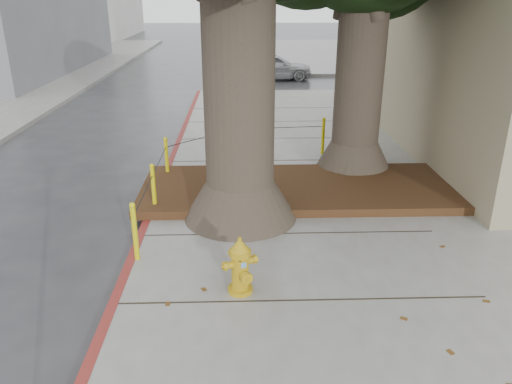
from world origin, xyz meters
TOP-DOWN VIEW (x-y plane):
  - ground at (0.00, 0.00)m, footprint 140.00×140.00m
  - sidewalk_far at (6.00, 30.00)m, footprint 16.00×20.00m
  - curb_red at (-2.00, 2.50)m, footprint 0.14×26.00m
  - planter_bed at (0.90, 3.90)m, footprint 6.40×2.60m
  - bollard_ring at (-0.87, 4.38)m, footprint 3.79×5.39m
  - fire_hydrant at (-0.31, 0.24)m, footprint 0.45×0.45m
  - car_silver at (1.32, 19.14)m, footprint 3.89×1.75m
  - car_red at (7.69, 18.41)m, footprint 3.83×1.77m
  - car_dark at (-11.15, 19.18)m, footprint 1.99×4.34m

SIDE VIEW (x-z plane):
  - ground at x=0.00m, z-range 0.00..0.00m
  - sidewalk_far at x=6.00m, z-range 0.00..0.15m
  - curb_red at x=-2.00m, z-range -0.01..0.15m
  - planter_bed at x=0.90m, z-range 0.15..0.31m
  - fire_hydrant at x=-0.31m, z-range 0.14..0.96m
  - car_red at x=7.69m, z-range 0.00..1.22m
  - car_dark at x=-11.15m, z-range 0.00..1.23m
  - car_silver at x=1.32m, z-range 0.00..1.30m
  - bollard_ring at x=-0.87m, z-range 0.19..1.14m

